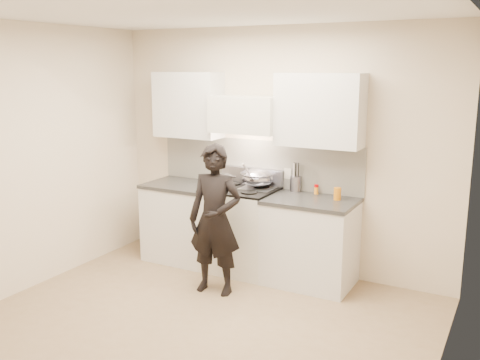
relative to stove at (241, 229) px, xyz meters
The scene contains 11 objects.
ground_plane 1.53m from the stove, 78.12° to the right, with size 4.00×4.00×0.00m, color #8A7357.
room_shell 1.56m from the stove, 77.04° to the right, with size 4.04×3.54×2.70m.
stove is the anchor object (origin of this frame).
counter_right 0.83m from the stove, ahead, with size 0.92×0.67×0.92m.
counter_left 0.78m from the stove, behind, with size 0.82×0.67×0.92m.
wok 0.61m from the stove, 35.43° to the left, with size 0.38×0.47×0.31m.
stock_pot 0.60m from the stove, 137.20° to the right, with size 0.30×0.29×0.15m.
utensil_crock 0.81m from the stove, 24.17° to the left, with size 0.12×0.12×0.32m.
spice_jar 0.97m from the stove, 16.68° to the left, with size 0.05×0.05×0.10m.
oil_glass 1.19m from the stove, ahead, with size 0.07×0.07×0.13m.
person 0.73m from the stove, 84.64° to the right, with size 0.56×0.37×1.53m, color black.
Camera 1 is at (2.42, -3.65, 2.27)m, focal length 40.00 mm.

